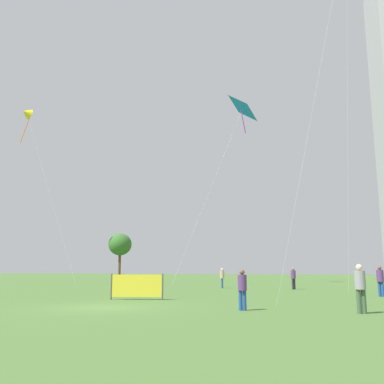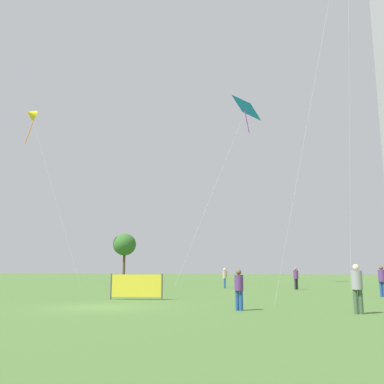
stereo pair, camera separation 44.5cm
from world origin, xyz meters
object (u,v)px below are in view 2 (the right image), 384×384
(kite_flying_1, at_px, (31,114))
(kite_flying_2, at_px, (247,109))
(person_standing_2, at_px, (239,287))
(person_standing_1, at_px, (296,277))
(event_banner, at_px, (136,286))
(park_tree_0, at_px, (125,245))
(person_standing_0, at_px, (357,285))
(person_standing_3, at_px, (225,277))
(person_standing_4, at_px, (382,279))

(kite_flying_1, xyz_separation_m, kite_flying_2, (26.57, 8.47, 0.04))
(person_standing_2, bearing_deg, person_standing_1, 88.08)
(person_standing_1, bearing_deg, kite_flying_1, 124.44)
(kite_flying_1, relative_size, event_banner, 8.04)
(person_standing_1, distance_m, person_standing_2, 19.50)
(kite_flying_2, bearing_deg, person_standing_1, -62.02)
(person_standing_2, relative_size, kite_flying_1, 0.07)
(park_tree_0, bearing_deg, kite_flying_2, -6.44)
(person_standing_0, bearing_deg, park_tree_0, 115.97)
(person_standing_1, distance_m, person_standing_3, 6.22)
(person_standing_2, xyz_separation_m, kite_flying_2, (-7.52, 32.79, 20.61))
(person_standing_1, distance_m, park_tree_0, 29.87)
(person_standing_3, bearing_deg, person_standing_1, 68.12)
(person_standing_3, distance_m, kite_flying_2, 24.35)
(person_standing_0, distance_m, event_banner, 11.85)
(person_standing_1, bearing_deg, event_banner, -159.72)
(person_standing_0, xyz_separation_m, person_standing_2, (-4.44, -0.34, -0.11))
(person_standing_4, distance_m, kite_flying_2, 32.35)
(person_standing_2, relative_size, kite_flying_2, 0.07)
(person_standing_4, relative_size, kite_flying_1, 0.08)
(kite_flying_2, distance_m, park_tree_0, 24.72)
(person_standing_1, bearing_deg, person_standing_3, 130.38)
(park_tree_0, bearing_deg, kite_flying_1, -128.30)
(park_tree_0, bearing_deg, person_standing_1, -31.24)
(person_standing_2, relative_size, park_tree_0, 0.25)
(person_standing_4, bearing_deg, person_standing_0, -73.84)
(person_standing_1, relative_size, event_banner, 0.64)
(person_standing_0, relative_size, person_standing_1, 1.01)
(kite_flying_2, relative_size, park_tree_0, 3.48)
(event_banner, bearing_deg, kite_flying_1, 143.24)
(person_standing_0, xyz_separation_m, kite_flying_2, (-11.96, 32.44, 20.50))
(person_standing_2, height_order, kite_flying_2, kite_flying_2)
(person_standing_1, bearing_deg, park_tree_0, 101.38)
(person_standing_4, bearing_deg, kite_flying_2, 144.76)
(person_standing_3, distance_m, park_tree_0, 24.68)
(person_standing_0, distance_m, person_standing_4, 11.29)
(person_standing_0, height_order, kite_flying_1, kite_flying_1)
(person_standing_4, bearing_deg, event_banner, -126.11)
(person_standing_3, xyz_separation_m, park_tree_0, (-19.10, 15.11, 3.99))
(person_standing_3, height_order, person_standing_4, person_standing_4)
(kite_flying_2, xyz_separation_m, event_banner, (0.68, -28.83, -20.80))
(person_standing_3, relative_size, kite_flying_2, 0.08)
(person_standing_3, relative_size, person_standing_4, 0.95)
(person_standing_4, distance_m, event_banner, 14.70)
(person_standing_2, bearing_deg, kite_flying_2, 99.65)
(kite_flying_1, bearing_deg, kite_flying_2, 17.68)
(person_standing_4, height_order, park_tree_0, park_tree_0)
(person_standing_0, relative_size, kite_flying_2, 0.08)
(person_standing_3, xyz_separation_m, kite_flying_2, (-0.85, 13.05, 20.54))
(person_standing_3, relative_size, park_tree_0, 0.27)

